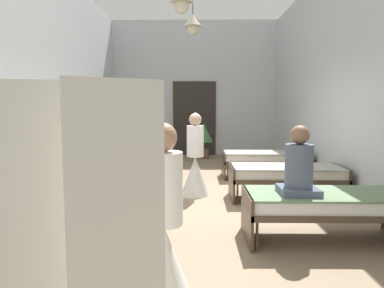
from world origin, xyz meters
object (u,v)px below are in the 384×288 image
bed_left_row_2 (122,158)px  privacy_screen (23,279)px  patient_seated_secondary (119,148)px  bed_left_row_1 (99,173)px  bed_right_row_1 (286,174)px  bed_left_row_0 (55,203)px  nurse_mid_aisle (195,166)px  bed_right_row_2 (265,158)px  nurse_near_aisle (163,246)px  potted_plant (204,136)px  bed_right_row_0 (326,204)px  patient_seated_primary (299,169)px

bed_left_row_2 → privacy_screen: privacy_screen is taller
patient_seated_secondary → privacy_screen: 4.68m
bed_left_row_1 → patient_seated_secondary: size_ratio=2.37×
bed_right_row_1 → privacy_screen: 5.16m
bed_left_row_1 → bed_right_row_1: same height
bed_left_row_0 → bed_left_row_2: bearing=90.0°
patient_seated_secondary → privacy_screen: (0.60, -4.65, -0.02)m
bed_right_row_1 → nurse_mid_aisle: size_ratio=1.28×
bed_right_row_2 → nurse_near_aisle: 5.63m
patient_seated_secondary → potted_plant: size_ratio=0.74×
bed_left_row_2 → potted_plant: 3.53m
bed_right_row_0 → potted_plant: size_ratio=1.75×
bed_right_row_1 → bed_right_row_2: size_ratio=1.00×
bed_left_row_0 → bed_left_row_2: (0.00, 3.80, 0.00)m
bed_right_row_2 → nurse_near_aisle: nurse_near_aisle is taller
potted_plant → bed_left_row_2: bearing=-122.8°
bed_left_row_1 → potted_plant: potted_plant is taller
bed_left_row_0 → nurse_mid_aisle: bearing=52.1°
bed_left_row_2 → privacy_screen: (0.95, -6.51, 0.41)m
bed_left_row_2 → patient_seated_primary: 4.84m
bed_right_row_0 → nurse_near_aisle: bearing=-139.3°
bed_right_row_1 → patient_seated_primary: patient_seated_primary is taller
patient_seated_primary → bed_left_row_2: bearing=126.7°
nurse_near_aisle → patient_seated_secondary: 3.65m
bed_left_row_0 → nurse_mid_aisle: 2.71m
bed_left_row_0 → patient_seated_secondary: patient_seated_secondary is taller
bed_left_row_0 → patient_seated_secondary: bearing=79.7°
bed_left_row_0 → bed_right_row_2: bearing=49.7°
nurse_near_aisle → patient_seated_primary: bearing=-65.0°
bed_right_row_1 → potted_plant: bearing=105.2°
bed_left_row_2 → patient_seated_primary: (2.88, -3.86, 0.43)m
bed_left_row_1 → patient_seated_secondary: bearing=5.1°
bed_left_row_0 → potted_plant: bearing=74.3°
bed_right_row_0 → potted_plant: (-1.32, 6.76, 0.26)m
bed_right_row_1 → patient_seated_secondary: bearing=179.4°
patient_seated_primary → privacy_screen: (-1.93, -2.65, -0.02)m
bed_right_row_1 → patient_seated_secondary: size_ratio=2.37×
patient_seated_primary → privacy_screen: bearing=-126.0°
bed_left_row_0 → bed_right_row_1: (3.23, 1.90, 0.00)m
patient_seated_primary → bed_right_row_2: bearing=84.8°
bed_left_row_0 → potted_plant: potted_plant is taller
bed_left_row_0 → bed_right_row_2: same height
bed_left_row_1 → potted_plant: 5.23m
bed_right_row_0 → patient_seated_primary: 0.56m
bed_left_row_0 → bed_left_row_2: 3.80m
nurse_near_aisle → patient_seated_secondary: nurse_near_aisle is taller
bed_right_row_2 → nurse_mid_aisle: size_ratio=1.28×
bed_left_row_0 → bed_right_row_2: 4.98m
bed_left_row_2 → bed_right_row_1: bearing=-30.5°
bed_left_row_0 → privacy_screen: size_ratio=1.12×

